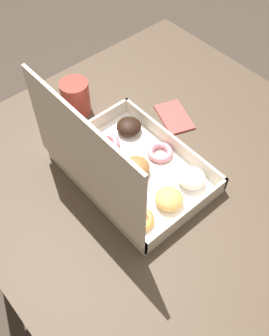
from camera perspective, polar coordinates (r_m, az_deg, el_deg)
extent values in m
plane|color=#42382D|center=(1.70, 2.52, -15.74)|extent=(8.00, 8.00, 0.00)
cube|color=#4C3D2D|center=(1.04, 3.96, -0.13)|extent=(0.98, 0.97, 0.03)
cylinder|color=#4C3D2D|center=(1.74, 3.67, 8.41)|extent=(0.06, 0.06, 0.74)
cube|color=white|center=(1.01, 0.00, -0.63)|extent=(0.38, 0.27, 0.01)
cube|color=beige|center=(1.05, 5.42, 3.92)|extent=(0.38, 0.01, 0.04)
cube|color=beige|center=(0.94, -6.03, -3.91)|extent=(0.38, 0.01, 0.04)
cube|color=beige|center=(0.92, 7.66, -6.69)|extent=(0.01, 0.27, 0.04)
cube|color=beige|center=(1.09, -6.45, 6.03)|extent=(0.01, 0.27, 0.04)
cube|color=beige|center=(0.82, -7.33, 1.55)|extent=(0.38, 0.01, 0.25)
ellipsoid|color=white|center=(0.98, 8.32, -1.46)|extent=(0.07, 0.07, 0.04)
torus|color=pink|center=(1.04, 3.74, 2.27)|extent=(0.07, 0.07, 0.02)
ellipsoid|color=black|center=(1.09, -0.83, 6.05)|extent=(0.07, 0.07, 0.04)
ellipsoid|color=tan|center=(0.94, 5.05, -4.46)|extent=(0.07, 0.07, 0.04)
ellipsoid|color=#9E6633|center=(0.99, 0.24, 0.11)|extent=(0.07, 0.07, 0.04)
torus|color=pink|center=(1.06, -4.00, 3.62)|extent=(0.07, 0.07, 0.02)
torus|color=#B77A38|center=(0.92, 0.77, -7.52)|extent=(0.07, 0.07, 0.02)
torus|color=#381E11|center=(0.97, -3.63, -2.75)|extent=(0.07, 0.07, 0.02)
ellipsoid|color=tan|center=(1.02, -8.06, 1.48)|extent=(0.07, 0.07, 0.04)
cylinder|color=#A3382D|center=(1.14, -8.56, 10.10)|extent=(0.08, 0.08, 0.10)
cylinder|color=black|center=(1.11, -8.85, 11.88)|extent=(0.07, 0.07, 0.01)
cube|color=#CC4C47|center=(1.15, 5.78, 7.38)|extent=(0.14, 0.12, 0.01)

